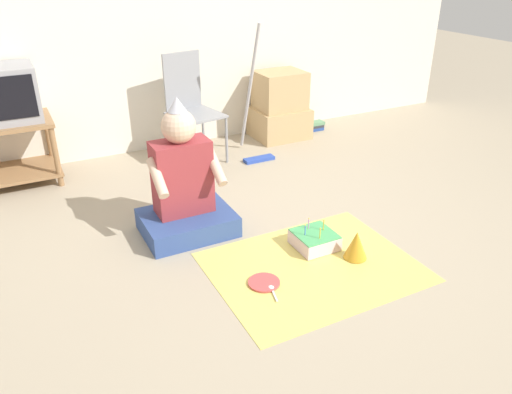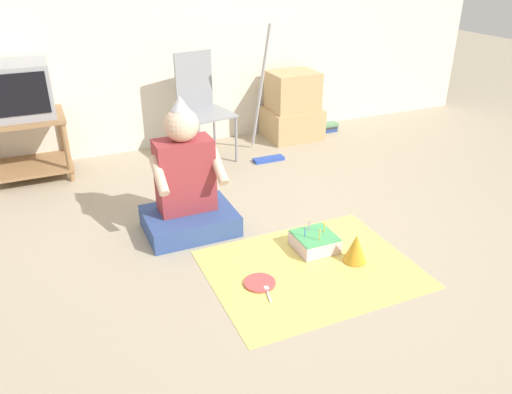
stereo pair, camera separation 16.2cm
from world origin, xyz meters
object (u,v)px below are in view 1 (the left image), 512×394
(tv, at_px, (1,94))
(dust_mop, at_px, (254,121))
(person_seated, at_px, (184,190))
(cardboard_box_stack, at_px, (280,108))
(book_pile, at_px, (315,126))
(paper_plate, at_px, (264,282))
(party_hat_blue, at_px, (356,245))
(birthday_cake, at_px, (314,240))
(folding_chair, at_px, (190,102))

(tv, distance_m, dust_mop, 2.01)
(dust_mop, bearing_deg, person_seated, -135.87)
(cardboard_box_stack, bearing_deg, book_pile, 0.56)
(cardboard_box_stack, height_order, paper_plate, cardboard_box_stack)
(dust_mop, xyz_separation_m, party_hat_blue, (-0.20, -1.77, -0.25))
(book_pile, distance_m, birthday_cake, 2.31)
(book_pile, xyz_separation_m, person_seated, (-1.92, -1.36, 0.25))
(book_pile, distance_m, person_seated, 2.36)
(tv, relative_size, cardboard_box_stack, 0.77)
(folding_chair, bearing_deg, dust_mop, -26.11)
(paper_plate, bearing_deg, party_hat_blue, -1.91)
(cardboard_box_stack, distance_m, paper_plate, 2.51)
(dust_mop, height_order, birthday_cake, dust_mop)
(dust_mop, relative_size, birthday_cake, 4.76)
(person_seated, relative_size, paper_plate, 5.01)
(party_hat_blue, bearing_deg, birthday_cake, 124.71)
(folding_chair, bearing_deg, tv, 173.95)
(book_pile, bearing_deg, folding_chair, -174.40)
(dust_mop, bearing_deg, paper_plate, -115.31)
(person_seated, bearing_deg, party_hat_blue, -44.64)
(tv, height_order, book_pile, tv)
(tv, distance_m, folding_chair, 1.46)
(paper_plate, bearing_deg, person_seated, 103.07)
(folding_chair, bearing_deg, birthday_cake, -85.44)
(person_seated, bearing_deg, book_pile, 35.28)
(person_seated, xyz_separation_m, party_hat_blue, (0.80, -0.79, -0.20))
(tv, xyz_separation_m, dust_mop, (1.93, -0.40, -0.38))
(paper_plate, bearing_deg, tv, 117.39)
(cardboard_box_stack, distance_m, book_pile, 0.50)
(book_pile, bearing_deg, person_seated, -144.72)
(folding_chair, relative_size, paper_plate, 5.08)
(folding_chair, relative_size, birthday_cake, 3.71)
(folding_chair, xyz_separation_m, cardboard_box_stack, (0.98, 0.13, -0.21))
(folding_chair, height_order, person_seated, folding_chair)
(party_hat_blue, bearing_deg, cardboard_box_stack, 72.38)
(tv, distance_m, birthday_cake, 2.59)
(dust_mop, bearing_deg, tv, 168.41)
(tv, distance_m, person_seated, 1.71)
(book_pile, bearing_deg, paper_plate, -129.26)
(tv, bearing_deg, folding_chair, -6.05)
(book_pile, height_order, party_hat_blue, party_hat_blue)
(dust_mop, distance_m, party_hat_blue, 1.79)
(folding_chair, bearing_deg, person_seated, -112.52)
(tv, relative_size, person_seated, 0.56)
(birthday_cake, bearing_deg, party_hat_blue, -55.29)
(cardboard_box_stack, height_order, person_seated, person_seated)
(folding_chair, relative_size, cardboard_box_stack, 1.41)
(book_pile, height_order, person_seated, person_seated)
(tv, bearing_deg, party_hat_blue, -51.30)
(party_hat_blue, height_order, paper_plate, party_hat_blue)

